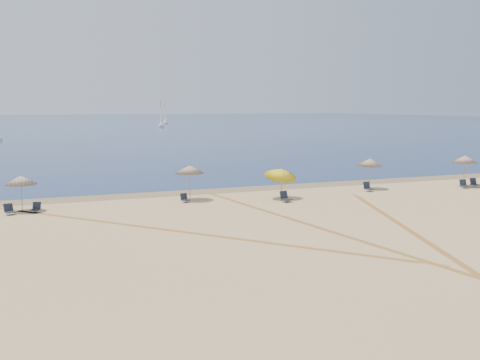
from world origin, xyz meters
The scene contains 18 objects.
ground centered at (0.00, 0.00, 0.00)m, with size 160.00×160.00×0.00m, color tan.
ocean centered at (0.00, 225.00, 0.01)m, with size 500.00×500.00×0.00m, color #0C2151.
wet_sand centered at (0.00, 24.00, 0.00)m, with size 500.00×500.00×0.00m, color olive.
umbrella_1 centered at (-14.21, 20.48, 1.93)m, with size 1.92×1.92×2.27m.
umbrella_2 centered at (-3.44, 20.68, 2.13)m, with size 2.03×2.03×2.47m.
umbrella_3 centered at (2.62, 18.92, 1.83)m, with size 2.27×2.33×2.43m.
umbrella_4 centered at (11.05, 20.51, 2.10)m, with size 1.88×1.92×2.46m.
umbrella_5 centered at (18.95, 18.91, 2.20)m, with size 2.07×2.07×2.55m.
chair_1 centered at (-14.91, 19.57, 0.29)m, with size 0.74×0.79×0.65m.
chair_2 centered at (-13.42, 19.82, 0.27)m, with size 0.70×0.74×0.61m.
chair_3 centered at (-4.03, 19.91, 0.26)m, with size 0.60×0.67×0.59m.
chair_4 centered at (2.36, 17.61, 0.32)m, with size 0.76×0.84×0.73m.
chair_5 centered at (10.24, 19.51, 0.31)m, with size 0.67×0.76×0.71m.
chair_6 centered at (18.26, 18.16, 0.30)m, with size 0.67×0.74×0.67m.
chair_7 centered at (19.52, 18.35, 0.31)m, with size 0.60×0.70×0.70m.
sailboat_0 centered at (33.02, 183.84, 2.27)m, with size 1.65×5.12×7.50m.
sailboat_1 centered at (24.66, 153.78, 2.61)m, with size 2.12×5.93×8.64m.
tire_tracks centered at (-1.03, 9.22, 0.00)m, with size 49.35×46.13×0.00m.
Camera 1 is at (-13.42, -14.95, 6.43)m, focal length 40.50 mm.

